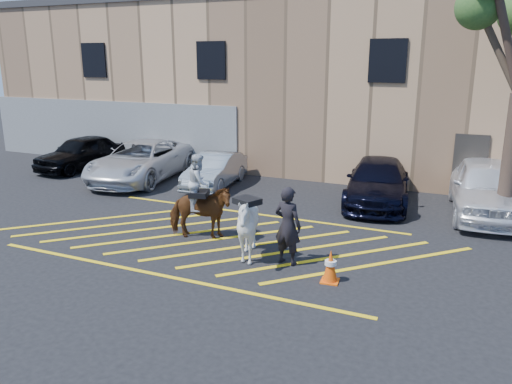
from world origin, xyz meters
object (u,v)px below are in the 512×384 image
at_px(car_blue_suv, 378,182).
at_px(car_white_suv, 487,188).
at_px(car_black_suv, 82,152).
at_px(traffic_cone, 330,266).
at_px(car_silver_sedan, 215,170).
at_px(mounted_bay, 200,205).
at_px(car_white_pickup, 141,161).
at_px(saddled_white, 247,227).
at_px(handler, 288,226).

xyz_separation_m(car_blue_suv, car_white_suv, (3.32, -0.04, 0.16)).
distance_m(car_black_suv, car_white_suv, 16.08).
distance_m(car_blue_suv, traffic_cone, 6.65).
xyz_separation_m(car_silver_sedan, traffic_cone, (6.22, -6.36, -0.26)).
distance_m(mounted_bay, traffic_cone, 4.15).
bearing_deg(car_silver_sedan, car_white_pickup, 177.79).
height_order(car_blue_suv, mounted_bay, mounted_bay).
height_order(car_blue_suv, car_white_suv, car_white_suv).
height_order(car_black_suv, traffic_cone, car_black_suv).
distance_m(car_white_pickup, saddled_white, 9.27).
relative_size(car_silver_sedan, car_white_suv, 0.75).
relative_size(car_black_suv, saddled_white, 2.24).
bearing_deg(car_black_suv, car_white_pickup, -4.61).
bearing_deg(car_blue_suv, mounted_bay, -131.80).
bearing_deg(car_black_suv, car_blue_suv, 4.65).
bearing_deg(car_black_suv, car_white_suv, 4.58).
relative_size(car_white_suv, mounted_bay, 2.20).
distance_m(car_blue_suv, saddled_white, 6.54).
height_order(saddled_white, traffic_cone, saddled_white).
height_order(car_black_suv, saddled_white, saddled_white).
height_order(car_white_suv, handler, handler).
bearing_deg(traffic_cone, saddled_white, 170.17).
height_order(handler, traffic_cone, handler).
bearing_deg(saddled_white, car_silver_sedan, 124.26).
bearing_deg(mounted_bay, car_white_pickup, 138.24).
height_order(handler, mounted_bay, mounted_bay).
relative_size(car_white_pickup, car_white_suv, 1.09).
bearing_deg(handler, mounted_bay, -2.82).
bearing_deg(car_white_pickup, car_silver_sedan, -3.31).
height_order(car_white_pickup, mounted_bay, mounted_bay).
bearing_deg(handler, car_white_suv, -114.88).
height_order(car_silver_sedan, car_blue_suv, car_blue_suv).
bearing_deg(handler, car_silver_sedan, -38.53).
bearing_deg(saddled_white, car_blue_suv, 73.13).
relative_size(car_blue_suv, car_white_suv, 0.96).
xyz_separation_m(car_black_suv, handler, (11.80, -6.16, 0.20)).
distance_m(handler, traffic_cone, 1.45).
bearing_deg(car_black_suv, handler, -22.48).
xyz_separation_m(car_blue_suv, traffic_cone, (0.24, -6.63, -0.34)).
distance_m(car_black_suv, traffic_cone, 14.64).
relative_size(car_white_pickup, car_silver_sedan, 1.46).
relative_size(mounted_bay, saddled_white, 1.21).
height_order(car_white_pickup, car_blue_suv, car_white_pickup).
height_order(car_white_pickup, handler, handler).
bearing_deg(car_white_suv, car_white_pickup, 176.92).
height_order(car_silver_sedan, saddled_white, saddled_white).
height_order(car_white_pickup, car_white_suv, car_white_suv).
height_order(car_black_suv, mounted_bay, mounted_bay).
distance_m(car_blue_suv, car_white_suv, 3.32).
distance_m(car_white_suv, handler, 7.38).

